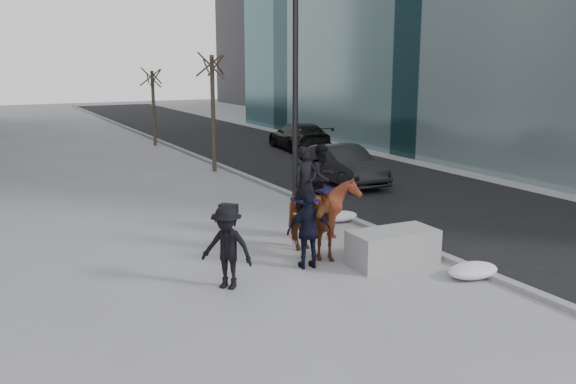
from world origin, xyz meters
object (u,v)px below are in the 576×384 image
planter (393,247)px  mounted_right (324,201)px  car_near (343,165)px  mounted_left (308,216)px

planter → mounted_right: size_ratio=0.81×
planter → car_near: bearing=64.2°
mounted_left → mounted_right: 1.57m
car_near → mounted_right: bearing=-124.0°
mounted_left → mounted_right: size_ratio=1.06×
planter → mounted_right: bearing=97.1°
planter → mounted_right: (-0.32, 2.55, 0.60)m
mounted_left → mounted_right: (1.13, 1.10, 0.02)m
car_near → mounted_right: (-4.46, -6.02, 0.28)m
mounted_right → car_near: bearing=53.5°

